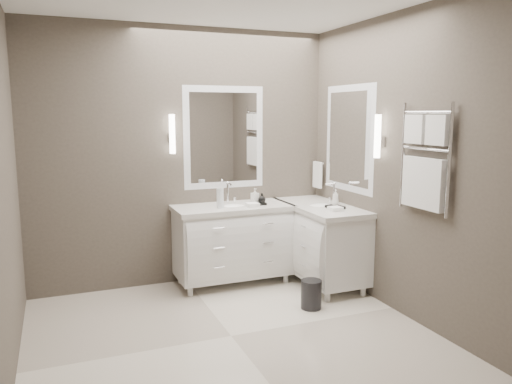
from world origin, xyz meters
name	(u,v)px	position (x,y,z in m)	size (l,w,h in m)	color
floor	(231,337)	(0.00, 0.00, -0.01)	(3.20, 3.00, 0.01)	#EEE4D0
wall_back	(183,157)	(0.00, 1.50, 1.35)	(3.20, 0.01, 2.70)	#4B433C
wall_front	(327,206)	(0.00, -1.50, 1.35)	(3.20, 0.01, 2.70)	#4B433C
wall_left	(0,184)	(-1.60, 0.00, 1.35)	(0.01, 3.00, 2.70)	#4B433C
wall_right	(399,165)	(1.60, 0.00, 1.35)	(0.01, 3.00, 2.70)	#4B433C
vanity_back	(233,239)	(0.45, 1.23, 0.49)	(1.24, 0.59, 0.97)	white
vanity_right	(320,238)	(1.33, 0.90, 0.49)	(0.59, 1.24, 0.97)	white
mirror_back	(224,138)	(0.45, 1.49, 1.55)	(0.90, 0.02, 1.10)	white
mirror_right	(349,139)	(1.59, 0.80, 1.55)	(0.02, 0.90, 1.10)	white
sconce_back	(172,135)	(-0.13, 1.43, 1.59)	(0.06, 0.06, 0.40)	white
sconce_right	(377,137)	(1.53, 0.22, 1.59)	(0.06, 0.06, 0.40)	white
towel_bar_corner	(317,174)	(1.54, 1.36, 1.12)	(0.03, 0.22, 0.30)	white
towel_ladder	(424,165)	(1.55, -0.40, 1.39)	(0.06, 0.58, 0.90)	white
waste_bin	(311,294)	(0.89, 0.28, 0.14)	(0.19, 0.19, 0.27)	black
amenity_tray_back	(258,204)	(0.72, 1.16, 0.86)	(0.16, 0.12, 0.02)	black
amenity_tray_right	(335,207)	(1.37, 0.68, 0.86)	(0.13, 0.18, 0.03)	black
water_bottle	(220,198)	(0.29, 1.14, 0.95)	(0.07, 0.07, 0.21)	silver
soap_bottle_a	(255,195)	(0.69, 1.18, 0.95)	(0.07, 0.07, 0.15)	white
soap_bottle_b	(262,198)	(0.75, 1.13, 0.92)	(0.08, 0.08, 0.10)	black
soap_bottle_c	(335,198)	(1.37, 0.68, 0.96)	(0.06, 0.06, 0.17)	white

